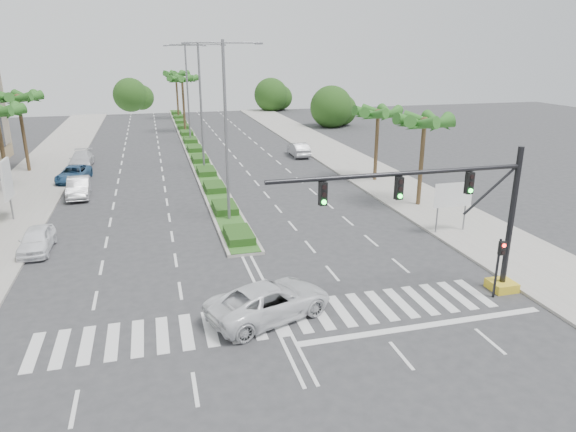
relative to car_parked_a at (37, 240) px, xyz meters
name	(u,v)px	position (x,y,z in m)	size (l,w,h in m)	color
ground	(278,319)	(11.80, -11.50, -0.72)	(160.00, 160.00, 0.00)	#333335
footpath_right	(391,185)	(27.00, 8.50, -0.64)	(6.00, 120.00, 0.15)	gray
footpath_left	(10,212)	(-3.40, 8.50, -0.64)	(6.00, 120.00, 0.15)	gray
median	(191,144)	(11.80, 33.50, -0.62)	(2.20, 75.00, 0.20)	gray
median_grass	(191,143)	(11.80, 33.50, -0.50)	(1.80, 75.00, 0.04)	#255C1F
signal_gantry	(470,228)	(21.07, -11.50, 2.74)	(12.60, 1.20, 7.20)	gold
pedestrian_signal	(499,259)	(22.40, -12.18, 1.33)	(0.28, 0.36, 3.00)	black
direction_sign	(453,197)	(25.30, -3.51, 1.74)	(2.70, 0.11, 3.40)	slate
billboard_far	(7,180)	(-2.70, 6.50, 2.25)	(0.18, 2.10, 4.35)	slate
palm_left_end	(18,100)	(-4.70, 22.50, 6.17)	(4.57, 4.68, 7.75)	brown
palm_right_near	(424,124)	(26.30, 2.50, 5.49)	(4.57, 4.68, 7.05)	brown
palm_right_far	(378,115)	(26.30, 10.50, 5.20)	(4.57, 4.68, 6.75)	brown
palm_median_a	(182,81)	(11.80, 43.50, 6.46)	(4.57, 4.68, 8.05)	brown
palm_median_b	(176,76)	(11.80, 58.50, 6.46)	(4.57, 4.68, 8.05)	brown
streetlight_near	(226,123)	(11.80, 2.50, 6.09)	(5.10, 0.25, 12.00)	slate
streetlight_mid	(201,100)	(11.80, 18.50, 6.09)	(5.10, 0.25, 12.00)	slate
streetlight_far	(187,88)	(11.80, 34.50, 6.09)	(5.10, 0.25, 12.00)	slate
car_parked_a	(37,240)	(0.00, 0.00, 0.00)	(1.69, 4.20, 1.43)	white
car_parked_b	(79,187)	(1.03, 11.92, 0.07)	(1.66, 4.77, 1.57)	silver
car_parked_c	(74,174)	(0.00, 17.34, -0.01)	(2.33, 5.05, 1.40)	#29527D
car_parked_d	(81,160)	(0.00, 23.66, 0.03)	(2.10, 5.17, 1.50)	silver
car_crossing	(269,301)	(11.51, -11.17, 0.08)	(2.65, 5.75, 1.60)	white
car_right	(298,149)	(22.76, 23.18, 0.05)	(1.61, 4.62, 1.52)	#A9A9AE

